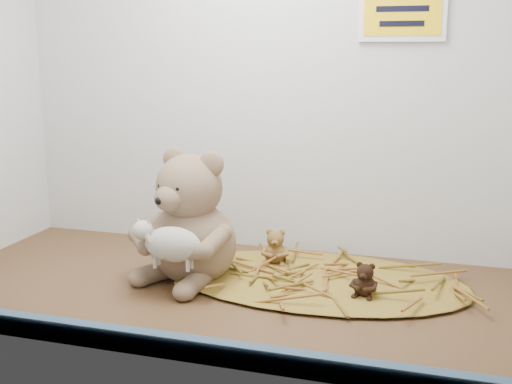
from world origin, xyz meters
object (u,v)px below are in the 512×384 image
(main_teddy, at_px, (192,215))
(mini_teddy_brown, at_px, (365,278))
(toy_lamb, at_px, (173,244))
(mini_teddy_tan, at_px, (275,245))

(main_teddy, relative_size, mini_teddy_brown, 4.15)
(main_teddy, distance_m, mini_teddy_brown, 0.37)
(toy_lamb, bearing_deg, mini_teddy_brown, 13.45)
(toy_lamb, bearing_deg, main_teddy, 90.00)
(main_teddy, distance_m, mini_teddy_tan, 0.21)
(mini_teddy_tan, bearing_deg, main_teddy, -149.99)
(main_teddy, distance_m, toy_lamb, 0.10)
(mini_teddy_brown, bearing_deg, main_teddy, -174.69)
(toy_lamb, distance_m, mini_teddy_tan, 0.27)
(toy_lamb, relative_size, mini_teddy_brown, 2.22)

